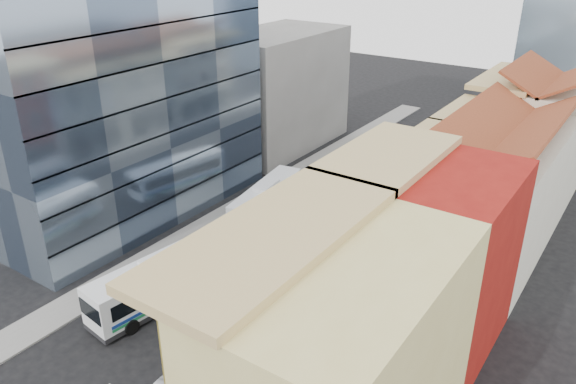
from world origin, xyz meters
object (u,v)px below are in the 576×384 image
Objects in this scene: bus_left_near at (165,278)px; bus_left_far at (266,200)px; bus_right at (301,293)px; shophouse_tan at (341,373)px; office_tower at (114,54)px.

bus_left_far is (-1.89, 14.93, -0.19)m from bus_left_near.
bus_left_far is 15.00m from bus_right.
shophouse_tan reaches higher than bus_right.
office_tower is 2.79× the size of bus_left_far.
shophouse_tan is at bearing -40.78° from bus_right.
office_tower is 3.14× the size of bus_right.
bus_left_far is at bearing 133.85° from shophouse_tan.
bus_left_far is (-19.24, 20.03, -4.27)m from shophouse_tan.
shophouse_tan is 0.47× the size of office_tower.
office_tower is 2.51× the size of bus_left_near.
bus_right is (22.50, -4.44, -13.47)m from office_tower.
shophouse_tan is 1.17× the size of bus_left_near.
office_tower is at bearing -162.15° from bus_left_far.
bus_right is at bearing -53.54° from bus_left_far.
office_tower is (-31.00, 14.00, 9.00)m from shophouse_tan.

